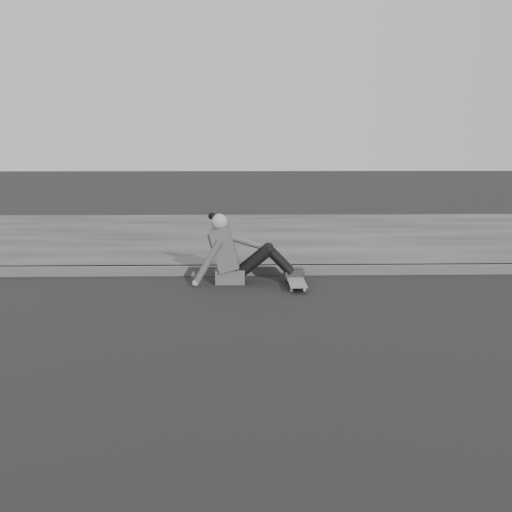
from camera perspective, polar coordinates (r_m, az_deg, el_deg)
The scene contains 5 objects.
ground at distance 5.09m, azimuth 0.97°, elevation -8.12°, with size 80.00×80.00×0.00m, color black.
curb at distance 7.56m, azimuth 0.17°, elevation -1.41°, with size 24.00×0.16×0.12m, color #484848.
sidewalk at distance 10.53m, azimuth -0.28°, elevation 2.01°, with size 24.00×6.00×0.12m, color #3A3A3A.
skateboard at distance 6.91m, azimuth 4.02°, elevation -2.49°, with size 0.20×0.78×0.09m.
seated_woman at distance 7.07m, azimuth -2.08°, elevation 0.21°, with size 1.38×0.46×0.88m.
Camera 1 is at (-0.20, -4.81, 1.63)m, focal length 40.00 mm.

